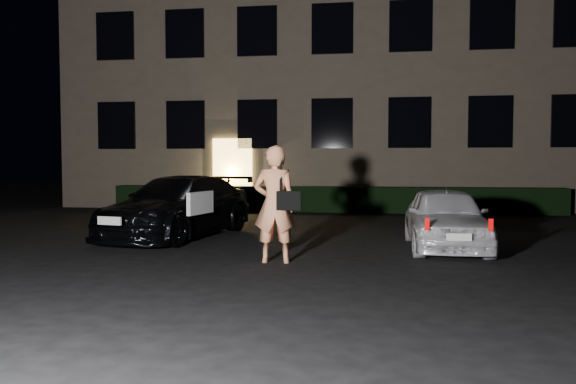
# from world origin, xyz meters

# --- Properties ---
(ground) EXTENTS (80.00, 80.00, 0.00)m
(ground) POSITION_xyz_m (0.00, 0.00, 0.00)
(ground) COLOR black
(ground) RESTS_ON ground
(building) EXTENTS (20.00, 8.11, 12.00)m
(building) POSITION_xyz_m (-0.00, 14.99, 6.00)
(building) COLOR brown
(building) RESTS_ON ground
(hedge) EXTENTS (15.00, 0.70, 0.85)m
(hedge) POSITION_xyz_m (0.00, 10.50, 0.42)
(hedge) COLOR black
(hedge) RESTS_ON ground
(sedan) EXTENTS (2.79, 4.96, 1.36)m
(sedan) POSITION_xyz_m (-2.92, 3.66, 0.68)
(sedan) COLOR black
(sedan) RESTS_ON ground
(hatch) EXTENTS (1.42, 3.52, 1.20)m
(hatch) POSITION_xyz_m (2.75, 2.69, 0.60)
(hatch) COLOR silver
(hatch) RESTS_ON ground
(man) EXTENTS (0.83, 0.52, 1.94)m
(man) POSITION_xyz_m (-0.23, 0.76, 0.97)
(man) COLOR #FD9D6B
(man) RESTS_ON ground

